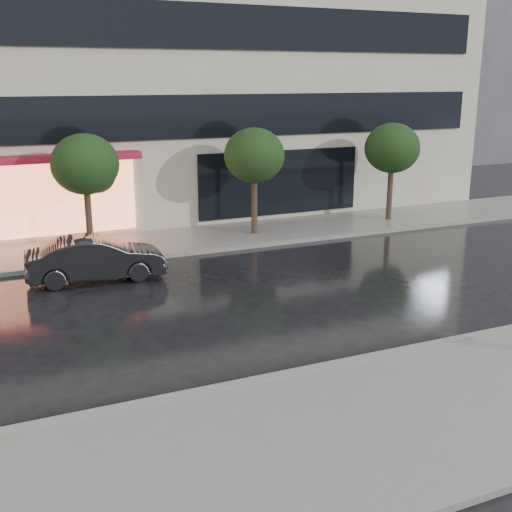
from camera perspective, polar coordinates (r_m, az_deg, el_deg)
ground at (r=14.13m, az=5.22°, el=-8.32°), size 120.00×120.00×0.00m
sidewalk_near at (r=11.69m, az=13.22°, el=-13.79°), size 60.00×4.50×0.12m
sidewalk_far at (r=23.11m, az=-7.22°, el=1.33°), size 60.00×3.50×0.12m
curb_near at (r=13.32m, az=7.35°, el=-9.61°), size 60.00×0.25×0.14m
curb_far at (r=21.49m, az=-5.85°, el=0.30°), size 60.00×0.25×0.14m
bg_building_right at (r=50.93m, az=16.28°, el=17.60°), size 12.00×12.00×16.00m
tree_mid_west at (r=21.72m, az=-14.80°, el=7.71°), size 2.20×2.20×3.99m
tree_mid_east at (r=23.43m, az=-0.05°, el=8.77°), size 2.20×2.20×3.99m
tree_far_east at (r=26.43m, az=12.08°, el=9.21°), size 2.20×2.20×3.99m
parked_car at (r=19.11m, az=-14.05°, el=-0.24°), size 4.04×1.68×1.30m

